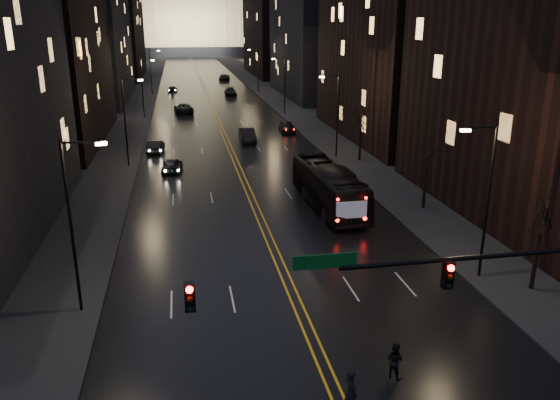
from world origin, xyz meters
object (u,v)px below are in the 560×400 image
receding_car_a (247,135)px  pedestrian_a (351,392)px  oncoming_car_b (155,146)px  bus (329,187)px  oncoming_car_a (172,165)px  pedestrian_b (394,360)px  traffic_signal (508,282)px

receding_car_a → pedestrian_a: (-2.28, -49.86, 0.10)m
oncoming_car_b → receding_car_a: 11.72m
bus → oncoming_car_a: 18.10m
receding_car_a → pedestrian_b: receding_car_a is taller
traffic_signal → bus: size_ratio=1.43×
receding_car_a → pedestrian_b: bearing=-89.2°
oncoming_car_b → pedestrian_b: pedestrian_b is taller
bus → pedestrian_b: (-3.08, -21.83, -0.89)m
pedestrian_a → pedestrian_b: 3.06m
oncoming_car_a → oncoming_car_b: 9.19m
receding_car_a → pedestrian_a: bearing=-92.0°
bus → oncoming_car_b: (-14.26, 22.18, -0.97)m
bus → oncoming_car_b: size_ratio=2.77×
oncoming_car_b → pedestrian_a: 46.66m
bus → pedestrian_a: size_ratio=6.42×
traffic_signal → pedestrian_a: 7.05m
pedestrian_b → pedestrian_a: bearing=85.6°
pedestrian_a → pedestrian_b: (2.45, 1.83, -0.14)m
receding_car_a → oncoming_car_a: bearing=-124.3°
traffic_signal → receding_car_a: size_ratio=3.37×
traffic_signal → oncoming_car_a: bearing=108.6°
oncoming_car_a → pedestrian_a: pedestrian_a is taller
pedestrian_b → oncoming_car_b: bearing=-26.8°
oncoming_car_a → oncoming_car_b: oncoming_car_a is taller
oncoming_car_a → receding_car_a: bearing=-118.0°
bus → receding_car_a: (-3.26, 26.21, -0.84)m
oncoming_car_a → receding_car_a: size_ratio=0.85×
oncoming_car_a → pedestrian_b: pedestrian_b is taller
oncoming_car_b → pedestrian_b: bearing=110.8°
receding_car_a → pedestrian_a: 49.92m
bus → receding_car_a: size_ratio=2.36×
oncoming_car_b → traffic_signal: bearing=113.9°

